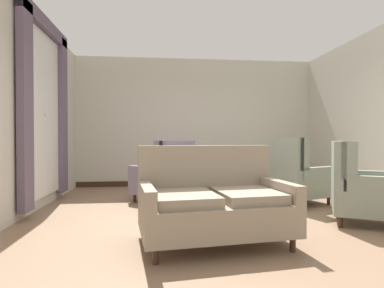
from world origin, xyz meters
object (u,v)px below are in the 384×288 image
object	(u,v)px
armchair_near_sideboard	(247,175)
armchair_near_window	(295,177)
settee	(214,203)
armchair_beside_settee	(362,189)
armchair_foreground_right	(166,177)
porcelain_vase	(235,172)
coffee_table	(235,186)

from	to	relation	value
armchair_near_sideboard	armchair_near_window	world-z (taller)	armchair_near_window
settee	armchair_near_window	size ratio (longest dim) A/B	1.46
armchair_beside_settee	armchair_foreground_right	bearing A→B (deg)	85.01
settee	armchair_near_sideboard	world-z (taller)	settee
settee	armchair_near_sideboard	xyz separation A→B (m)	(1.07, 2.48, 0.01)
porcelain_vase	armchair_beside_settee	world-z (taller)	armchair_beside_settee
coffee_table	porcelain_vase	distance (m)	0.23
armchair_near_window	settee	bearing A→B (deg)	114.30
armchair_near_window	armchair_near_sideboard	bearing A→B (deg)	19.22
coffee_table	armchair_foreground_right	bearing A→B (deg)	139.49
porcelain_vase	settee	world-z (taller)	settee
armchair_near_sideboard	armchair_beside_settee	world-z (taller)	armchair_beside_settee
settee	porcelain_vase	bearing A→B (deg)	59.75
armchair_near_window	armchair_foreground_right	bearing A→B (deg)	57.78
porcelain_vase	armchair_beside_settee	bearing A→B (deg)	-25.45
armchair_near_sideboard	armchair_foreground_right	xyz separation A→B (m)	(-1.51, -0.33, 0.02)
settee	armchair_near_sideboard	distance (m)	2.70
coffee_table	porcelain_vase	world-z (taller)	porcelain_vase
armchair_foreground_right	armchair_beside_settee	bearing A→B (deg)	100.81
porcelain_vase	armchair_near_sideboard	size ratio (longest dim) A/B	0.30
porcelain_vase	armchair_near_sideboard	xyz separation A→B (m)	(0.53, 1.22, -0.19)
armchair_near_sideboard	armchair_beside_settee	distance (m)	2.16
coffee_table	settee	bearing A→B (deg)	-112.81
coffee_table	armchair_near_sideboard	size ratio (longest dim) A/B	0.75
coffee_table	porcelain_vase	bearing A→B (deg)	-99.32
armchair_near_sideboard	settee	bearing A→B (deg)	101.12
porcelain_vase	armchair_near_window	world-z (taller)	armchair_near_window
coffee_table	porcelain_vase	xyz separation A→B (m)	(-0.01, -0.04, 0.23)
coffee_table	armchair_near_window	bearing A→B (deg)	21.85
armchair_near_window	armchair_beside_settee	bearing A→B (deg)	174.14
settee	armchair_foreground_right	xyz separation A→B (m)	(-0.45, 2.15, 0.03)
porcelain_vase	settee	xyz separation A→B (m)	(-0.54, -1.26, -0.20)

